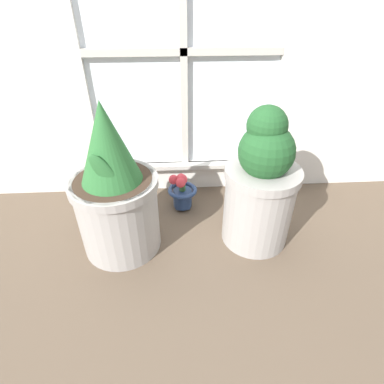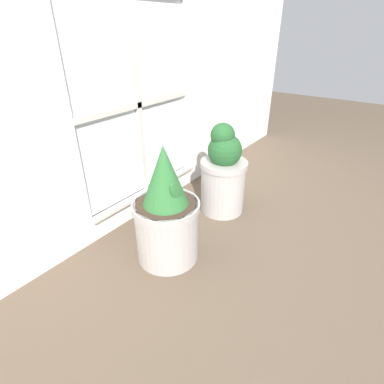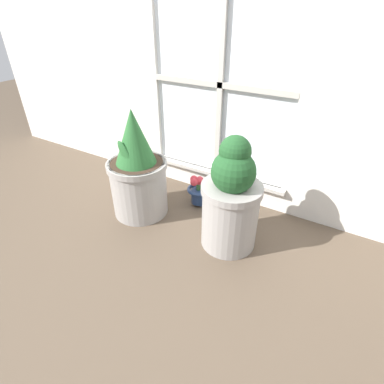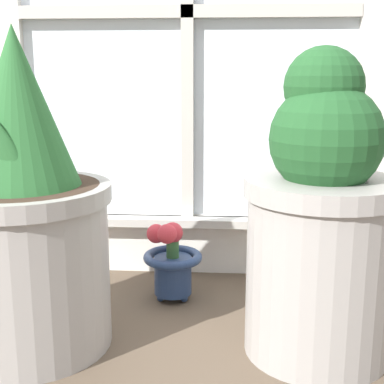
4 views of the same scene
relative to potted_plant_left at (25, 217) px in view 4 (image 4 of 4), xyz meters
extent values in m
plane|color=brown|center=(0.32, -0.12, -0.30)|extent=(10.00, 10.00, 0.00)
cube|color=silver|center=(0.32, 0.50, -0.21)|extent=(0.98, 0.05, 0.18)
cube|color=white|center=(0.32, 0.51, 0.48)|extent=(0.98, 0.02, 1.20)
cube|color=#BCB7AD|center=(0.32, 0.48, 0.48)|extent=(0.04, 0.02, 1.20)
cube|color=#BCB7AD|center=(0.32, 0.48, 0.48)|extent=(0.98, 0.02, 0.04)
cube|color=#BCB7AD|center=(0.32, 0.45, -0.13)|extent=(1.04, 0.06, 0.02)
cylinder|color=#9E9993|center=(0.00, 0.00, -0.12)|extent=(0.36, 0.36, 0.37)
cylinder|color=#9E9993|center=(0.00, 0.00, 0.05)|extent=(0.38, 0.38, 0.04)
cylinder|color=#38281E|center=(0.00, 0.00, 0.07)|extent=(0.33, 0.33, 0.01)
cone|color=#28602D|center=(0.00, 0.00, 0.24)|extent=(0.25, 0.25, 0.34)
ellipsoid|color=#28602D|center=(0.00, -0.08, 0.16)|extent=(0.14, 0.04, 0.19)
cylinder|color=#9E9993|center=(0.64, 0.01, -0.10)|extent=(0.32, 0.32, 0.39)
cylinder|color=#9E9993|center=(0.64, 0.01, 0.07)|extent=(0.34, 0.34, 0.04)
cylinder|color=#38281E|center=(0.64, 0.01, 0.09)|extent=(0.29, 0.29, 0.01)
sphere|color=#1E4C23|center=(0.64, 0.01, 0.17)|extent=(0.24, 0.24, 0.24)
sphere|color=#1E4C23|center=(0.64, 0.03, 0.28)|extent=(0.17, 0.17, 0.17)
ellipsoid|color=#1E4C23|center=(0.59, -0.03, 0.16)|extent=(0.11, 0.13, 0.17)
sphere|color=navy|center=(0.30, 0.31, -0.29)|extent=(0.02, 0.02, 0.02)
sphere|color=navy|center=(0.27, 0.25, -0.29)|extent=(0.02, 0.02, 0.02)
sphere|color=navy|center=(0.33, 0.25, -0.29)|extent=(0.02, 0.02, 0.02)
cylinder|color=navy|center=(0.30, 0.27, -0.23)|extent=(0.10, 0.10, 0.10)
torus|color=navy|center=(0.30, 0.27, -0.18)|extent=(0.16, 0.16, 0.02)
cylinder|color=#386633|center=(0.30, 0.27, -0.15)|extent=(0.03, 0.03, 0.06)
sphere|color=#C6333D|center=(0.30, 0.27, -0.11)|extent=(0.06, 0.06, 0.06)
sphere|color=#C6333D|center=(0.29, 0.29, -0.12)|extent=(0.05, 0.05, 0.05)
sphere|color=#C6333D|center=(0.25, 0.28, -0.12)|extent=(0.05, 0.05, 0.05)
sphere|color=#C6333D|center=(0.29, 0.22, -0.10)|extent=(0.05, 0.05, 0.05)
camera|label=1|loc=(0.27, -1.08, 0.75)|focal=28.00mm
camera|label=2|loc=(-1.05, -0.95, 0.92)|focal=28.00mm
camera|label=3|loc=(1.15, -1.26, 0.91)|focal=28.00mm
camera|label=4|loc=(0.44, -1.10, 0.31)|focal=50.00mm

